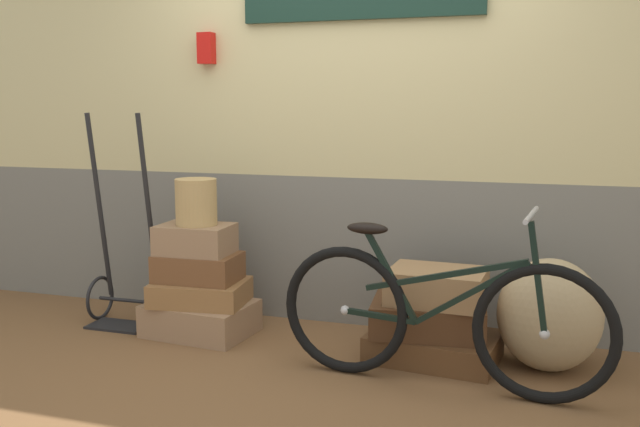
% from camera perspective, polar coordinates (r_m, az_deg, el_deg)
% --- Properties ---
extents(ground, '(9.66, 5.20, 0.06)m').
position_cam_1_polar(ground, '(3.99, -0.93, -12.48)').
color(ground, brown).
extents(station_building, '(7.66, 0.74, 3.00)m').
position_cam_1_polar(station_building, '(4.52, 2.69, 9.87)').
color(station_building, slate).
rests_on(station_building, ground).
extents(suitcase_0, '(0.67, 0.52, 0.20)m').
position_cam_1_polar(suitcase_0, '(4.49, -9.69, -8.39)').
color(suitcase_0, '#937051').
rests_on(suitcase_0, ground).
extents(suitcase_1, '(0.61, 0.47, 0.14)m').
position_cam_1_polar(suitcase_1, '(4.43, -9.70, -6.33)').
color(suitcase_1, olive).
rests_on(suitcase_1, suitcase_0).
extents(suitcase_2, '(0.51, 0.35, 0.17)m').
position_cam_1_polar(suitcase_2, '(4.41, -9.88, -4.32)').
color(suitcase_2, brown).
rests_on(suitcase_2, suitcase_1).
extents(suitcase_3, '(0.46, 0.34, 0.18)m').
position_cam_1_polar(suitcase_3, '(4.39, -10.11, -2.07)').
color(suitcase_3, '#937051').
rests_on(suitcase_3, suitcase_2).
extents(suitcase_4, '(0.75, 0.56, 0.15)m').
position_cam_1_polar(suitcase_4, '(4.05, 9.24, -10.64)').
color(suitcase_4, brown).
rests_on(suitcase_4, ground).
extents(suitcase_5, '(0.67, 0.52, 0.18)m').
position_cam_1_polar(suitcase_5, '(4.01, 8.84, -8.31)').
color(suitcase_5, '#4C2D19').
rests_on(suitcase_5, suitcase_4).
extents(suitcase_6, '(0.54, 0.41, 0.19)m').
position_cam_1_polar(suitcase_6, '(3.94, 9.51, -5.85)').
color(suitcase_6, '#9E754C').
rests_on(suitcase_6, suitcase_5).
extents(wicker_basket, '(0.25, 0.25, 0.29)m').
position_cam_1_polar(wicker_basket, '(4.35, -10.05, 0.93)').
color(wicker_basket, tan).
rests_on(wicker_basket, suitcase_3).
extents(luggage_trolley, '(0.45, 0.37, 1.37)m').
position_cam_1_polar(luggage_trolley, '(4.75, -15.58, -4.97)').
color(luggage_trolley, black).
rests_on(luggage_trolley, ground).
extents(burlap_sack, '(0.55, 0.47, 0.61)m').
position_cam_1_polar(burlap_sack, '(3.98, 18.19, -7.85)').
color(burlap_sack, tan).
rests_on(burlap_sack, ground).
extents(bicycle, '(1.70, 0.46, 0.92)m').
position_cam_1_polar(bicycle, '(3.59, 9.62, -8.35)').
color(bicycle, black).
rests_on(bicycle, ground).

